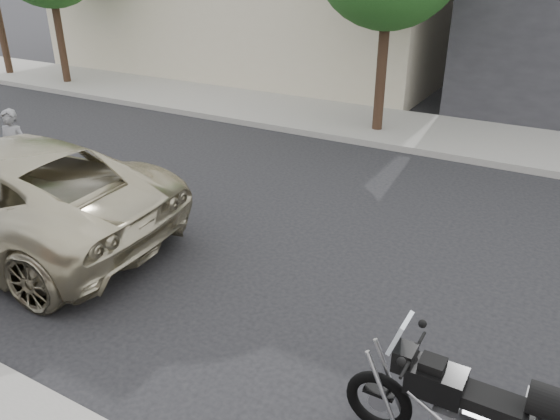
% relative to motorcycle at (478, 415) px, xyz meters
% --- Properties ---
extents(ground, '(120.00, 120.00, 0.00)m').
position_rel_motorcycle_xyz_m(ground, '(2.14, -2.68, -0.56)').
color(ground, black).
rests_on(ground, ground).
extents(far_sidewalk, '(44.00, 3.00, 0.15)m').
position_rel_motorcycle_xyz_m(far_sidewalk, '(2.14, -9.18, -0.49)').
color(far_sidewalk, gray).
rests_on(far_sidewalk, ground).
extents(motorcycle, '(2.06, 0.67, 1.31)m').
position_rel_motorcycle_xyz_m(motorcycle, '(0.00, 0.00, 0.00)').
color(motorcycle, black).
rests_on(motorcycle, ground).
extents(pedestrian, '(0.64, 0.50, 1.54)m').
position_rel_motorcycle_xyz_m(pedestrian, '(8.71, -2.07, 0.21)').
color(pedestrian, slate).
rests_on(pedestrian, ground).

